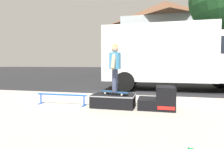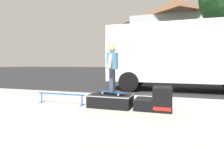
{
  "view_description": "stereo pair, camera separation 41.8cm",
  "coord_description": "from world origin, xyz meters",
  "px_view_note": "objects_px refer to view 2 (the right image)",
  "views": [
    {
      "loc": [
        1.74,
        -7.05,
        1.24
      ],
      "look_at": [
        0.46,
        -1.5,
        0.92
      ],
      "focal_mm": 28.89,
      "sensor_mm": 36.0,
      "label": 1
    },
    {
      "loc": [
        2.14,
        -6.94,
        1.24
      ],
      "look_at": [
        0.46,
        -1.5,
        0.92
      ],
      "focal_mm": 28.89,
      "sensor_mm": 36.0,
      "label": 2
    }
  ],
  "objects_px": {
    "skate_box": "(111,100)",
    "kicker_ramp": "(157,100)",
    "skater_kid": "(112,64)",
    "skateboard": "(112,92)",
    "box_truck": "(183,55)",
    "grind_rail": "(61,96)"
  },
  "relations": [
    {
      "from": "skater_kid",
      "to": "kicker_ramp",
      "type": "bearing_deg",
      "value": -0.11
    },
    {
      "from": "skateboard",
      "to": "skater_kid",
      "type": "height_order",
      "value": "skater_kid"
    },
    {
      "from": "skate_box",
      "to": "grind_rail",
      "type": "bearing_deg",
      "value": -175.24
    },
    {
      "from": "grind_rail",
      "to": "skateboard",
      "type": "xyz_separation_m",
      "value": [
        1.48,
        0.12,
        0.16
      ]
    },
    {
      "from": "skate_box",
      "to": "skater_kid",
      "type": "relative_size",
      "value": 0.89
    },
    {
      "from": "kicker_ramp",
      "to": "skater_kid",
      "type": "distance_m",
      "value": 1.46
    },
    {
      "from": "skate_box",
      "to": "kicker_ramp",
      "type": "xyz_separation_m",
      "value": [
        1.18,
        -0.0,
        0.06
      ]
    },
    {
      "from": "skate_box",
      "to": "kicker_ramp",
      "type": "distance_m",
      "value": 1.18
    },
    {
      "from": "box_truck",
      "to": "skateboard",
      "type": "bearing_deg",
      "value": -114.32
    },
    {
      "from": "kicker_ramp",
      "to": "skater_kid",
      "type": "height_order",
      "value": "skater_kid"
    },
    {
      "from": "box_truck",
      "to": "skater_kid",
      "type": "bearing_deg",
      "value": -114.32
    },
    {
      "from": "kicker_ramp",
      "to": "grind_rail",
      "type": "bearing_deg",
      "value": -177.38
    },
    {
      "from": "skateboard",
      "to": "skater_kid",
      "type": "bearing_deg",
      "value": -53.13
    },
    {
      "from": "kicker_ramp",
      "to": "box_truck",
      "type": "xyz_separation_m",
      "value": [
        0.94,
        4.61,
        1.34
      ]
    },
    {
      "from": "skate_box",
      "to": "skater_kid",
      "type": "bearing_deg",
      "value": 3.12
    },
    {
      "from": "skate_box",
      "to": "kicker_ramp",
      "type": "bearing_deg",
      "value": -0.02
    },
    {
      "from": "grind_rail",
      "to": "skater_kid",
      "type": "distance_m",
      "value": 1.75
    },
    {
      "from": "grind_rail",
      "to": "box_truck",
      "type": "height_order",
      "value": "box_truck"
    },
    {
      "from": "skateboard",
      "to": "box_truck",
      "type": "distance_m",
      "value": 5.2
    },
    {
      "from": "skateboard",
      "to": "grind_rail",
      "type": "bearing_deg",
      "value": -175.28
    },
    {
      "from": "kicker_ramp",
      "to": "skate_box",
      "type": "bearing_deg",
      "value": 179.98
    },
    {
      "from": "skateboard",
      "to": "skate_box",
      "type": "bearing_deg",
      "value": -176.88
    }
  ]
}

